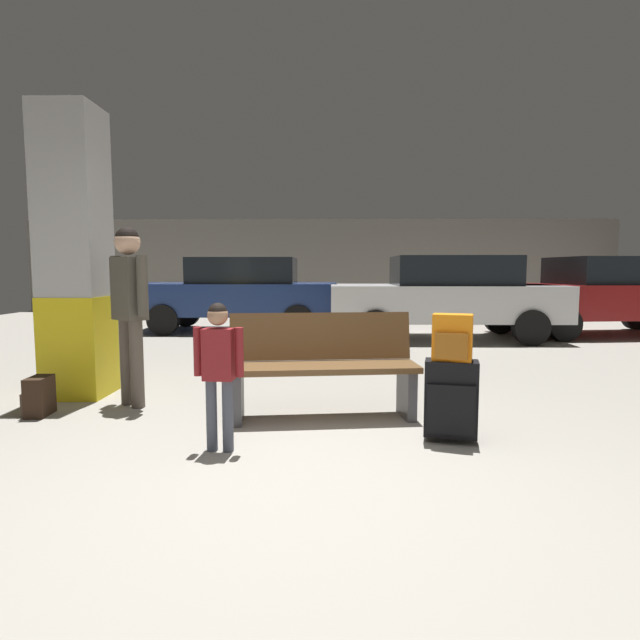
{
  "coord_description": "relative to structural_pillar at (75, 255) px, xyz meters",
  "views": [
    {
      "loc": [
        0.22,
        -2.9,
        1.26
      ],
      "look_at": [
        0.16,
        1.3,
        0.85
      ],
      "focal_mm": 28.7,
      "sensor_mm": 36.0,
      "label": 1
    }
  ],
  "objects": [
    {
      "name": "bench",
      "position": [
        2.45,
        -0.71,
        -0.97
      ],
      "size": [
        1.65,
        0.7,
        0.89
      ],
      "color": "brown",
      "rests_on": "ground_plane"
    },
    {
      "name": "backpack_dark_floor",
      "position": [
        -0.01,
        -0.73,
        -1.24
      ],
      "size": [
        0.21,
        0.29,
        0.34
      ],
      "color": "black",
      "rests_on": "ground_plane"
    },
    {
      "name": "adult",
      "position": [
        0.68,
        -0.4,
        -0.39
      ],
      "size": [
        0.45,
        0.4,
        1.65
      ],
      "color": "brown",
      "rests_on": "ground_plane"
    },
    {
      "name": "child",
      "position": [
        1.74,
        -1.58,
        -0.77
      ],
      "size": [
        0.35,
        0.22,
        1.04
      ],
      "color": "#4C5160",
      "rests_on": "ground_plane"
    },
    {
      "name": "backpack_bright",
      "position": [
        3.4,
        -1.35,
        -0.64
      ],
      "size": [
        0.32,
        0.26,
        0.34
      ],
      "color": "orange",
      "rests_on": "suitcase"
    },
    {
      "name": "parked_car_far",
      "position": [
        0.67,
        5.51,
        -0.6
      ],
      "size": [
        4.1,
        1.8,
        1.51
      ],
      "color": "navy",
      "rests_on": "ground_plane"
    },
    {
      "name": "structural_pillar",
      "position": [
        0.0,
        0.0,
        0.0
      ],
      "size": [
        0.57,
        0.57,
        2.84
      ],
      "color": "yellow",
      "rests_on": "ground_plane"
    },
    {
      "name": "ground_plane",
      "position": [
        2.28,
        1.86,
        -1.46
      ],
      "size": [
        18.0,
        18.0,
        0.1
      ],
      "primitive_type": "cube",
      "color": "gray"
    },
    {
      "name": "garage_back_wall",
      "position": [
        2.28,
        10.72,
        -0.01
      ],
      "size": [
        18.0,
        0.12,
        2.8
      ],
      "primitive_type": "cube",
      "color": "gray",
      "rests_on": "ground_plane"
    },
    {
      "name": "parked_car_side",
      "position": [
        7.92,
        4.95,
        -0.6
      ],
      "size": [
        4.27,
        2.16,
        1.51
      ],
      "color": "maroon",
      "rests_on": "ground_plane"
    },
    {
      "name": "parked_car_near",
      "position": [
        4.65,
        4.31,
        -0.6
      ],
      "size": [
        4.11,
        1.82,
        1.51
      ],
      "color": "silver",
      "rests_on": "ground_plane"
    },
    {
      "name": "suitcase",
      "position": [
        3.4,
        -1.35,
        -1.09
      ],
      "size": [
        0.41,
        0.3,
        0.6
      ],
      "color": "black",
      "rests_on": "ground_plane"
    }
  ]
}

